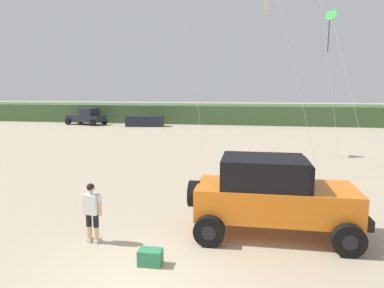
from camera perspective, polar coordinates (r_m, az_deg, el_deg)
ground_plane at (r=8.14m, az=-8.21°, el=-21.72°), size 220.00×220.00×0.00m
dune_ridge at (r=45.32m, az=12.20°, el=4.87°), size 90.00×8.76×2.22m
jeep at (r=10.20m, az=13.07°, el=-8.05°), size 4.86×2.42×2.26m
person_watching at (r=9.91m, az=-16.10°, el=-10.29°), size 0.62×0.34×1.67m
cooler_box at (r=8.75m, az=-6.85°, el=-17.96°), size 0.57×0.37×0.38m
distant_pickup at (r=43.38m, az=-16.85°, el=4.29°), size 4.93×3.39×1.98m
distant_sedan at (r=40.07m, az=-7.72°, el=3.76°), size 4.39×2.23×1.20m
kite_yellow_diamond at (r=24.94m, az=22.00°, el=18.59°), size 1.79×5.47×9.12m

